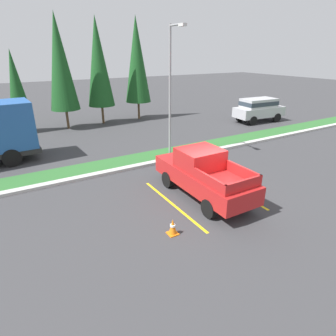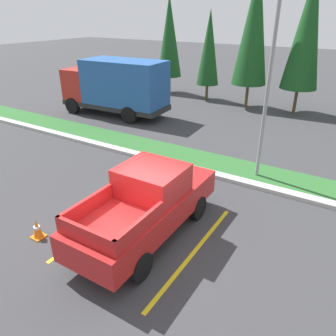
{
  "view_description": "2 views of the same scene",
  "coord_description": "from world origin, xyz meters",
  "px_view_note": "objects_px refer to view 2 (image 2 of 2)",
  "views": [
    {
      "loc": [
        -7.27,
        -8.46,
        5.96
      ],
      "look_at": [
        -1.08,
        2.01,
        0.97
      ],
      "focal_mm": 30.41,
      "sensor_mm": 36.0,
      "label": 1
    },
    {
      "loc": [
        4.42,
        -5.91,
        5.99
      ],
      "look_at": [
        -0.52,
        2.13,
        1.43
      ],
      "focal_mm": 34.83,
      "sensor_mm": 36.0,
      "label": 2
    }
  ],
  "objects_px": {
    "cargo_truck_distant": "(116,86)",
    "traffic_cone": "(37,229)",
    "cypress_tree_right_inner": "(308,27)",
    "cypress_tree_center": "(254,26)",
    "street_light": "(269,68)",
    "pickup_truck_main": "(148,204)",
    "cypress_tree_leftmost": "(169,37)",
    "cypress_tree_left_inner": "(209,48)"
  },
  "relations": [
    {
      "from": "pickup_truck_main",
      "to": "traffic_cone",
      "type": "height_order",
      "value": "pickup_truck_main"
    },
    {
      "from": "cargo_truck_distant",
      "to": "cypress_tree_center",
      "type": "bearing_deg",
      "value": 43.99
    },
    {
      "from": "cargo_truck_distant",
      "to": "cypress_tree_left_inner",
      "type": "relative_size",
      "value": 1.12
    },
    {
      "from": "cypress_tree_left_inner",
      "to": "traffic_cone",
      "type": "bearing_deg",
      "value": -80.33
    },
    {
      "from": "traffic_cone",
      "to": "pickup_truck_main",
      "type": "bearing_deg",
      "value": 34.85
    },
    {
      "from": "cypress_tree_left_inner",
      "to": "cypress_tree_right_inner",
      "type": "distance_m",
      "value": 6.58
    },
    {
      "from": "street_light",
      "to": "cypress_tree_right_inner",
      "type": "relative_size",
      "value": 0.84
    },
    {
      "from": "cypress_tree_left_inner",
      "to": "cypress_tree_center",
      "type": "distance_m",
      "value": 3.66
    },
    {
      "from": "cypress_tree_leftmost",
      "to": "cypress_tree_left_inner",
      "type": "relative_size",
      "value": 1.16
    },
    {
      "from": "cypress_tree_left_inner",
      "to": "cypress_tree_leftmost",
      "type": "bearing_deg",
      "value": 171.79
    },
    {
      "from": "cargo_truck_distant",
      "to": "street_light",
      "type": "relative_size",
      "value": 0.94
    },
    {
      "from": "street_light",
      "to": "cypress_tree_center",
      "type": "height_order",
      "value": "cypress_tree_center"
    },
    {
      "from": "cypress_tree_center",
      "to": "traffic_cone",
      "type": "bearing_deg",
      "value": -90.86
    },
    {
      "from": "pickup_truck_main",
      "to": "street_light",
      "type": "bearing_deg",
      "value": 73.43
    },
    {
      "from": "street_light",
      "to": "cypress_tree_center",
      "type": "distance_m",
      "value": 10.84
    },
    {
      "from": "cypress_tree_right_inner",
      "to": "cargo_truck_distant",
      "type": "bearing_deg",
      "value": -145.72
    },
    {
      "from": "cypress_tree_center",
      "to": "cypress_tree_right_inner",
      "type": "xyz_separation_m",
      "value": [
        3.13,
        0.34,
        -0.05
      ]
    },
    {
      "from": "cypress_tree_leftmost",
      "to": "cypress_tree_left_inner",
      "type": "height_order",
      "value": "cypress_tree_leftmost"
    },
    {
      "from": "cargo_truck_distant",
      "to": "cypress_tree_left_inner",
      "type": "bearing_deg",
      "value": 65.4
    },
    {
      "from": "cypress_tree_leftmost",
      "to": "cypress_tree_center",
      "type": "relative_size",
      "value": 0.82
    },
    {
      "from": "cypress_tree_leftmost",
      "to": "cargo_truck_distant",
      "type": "bearing_deg",
      "value": -85.76
    },
    {
      "from": "cypress_tree_right_inner",
      "to": "cypress_tree_center",
      "type": "bearing_deg",
      "value": -173.85
    },
    {
      "from": "pickup_truck_main",
      "to": "cypress_tree_left_inner",
      "type": "bearing_deg",
      "value": 109.65
    },
    {
      "from": "cargo_truck_distant",
      "to": "cypress_tree_left_inner",
      "type": "distance_m",
      "value": 7.56
    },
    {
      "from": "street_light",
      "to": "cypress_tree_left_inner",
      "type": "relative_size",
      "value": 1.18
    },
    {
      "from": "pickup_truck_main",
      "to": "cargo_truck_distant",
      "type": "bearing_deg",
      "value": 133.56
    },
    {
      "from": "cargo_truck_distant",
      "to": "traffic_cone",
      "type": "distance_m",
      "value": 12.67
    },
    {
      "from": "cypress_tree_right_inner",
      "to": "street_light",
      "type": "bearing_deg",
      "value": -85.54
    },
    {
      "from": "cypress_tree_leftmost",
      "to": "traffic_cone",
      "type": "xyz_separation_m",
      "value": [
        6.61,
        -18.21,
        -3.95
      ]
    },
    {
      "from": "street_light",
      "to": "cypress_tree_center",
      "type": "relative_size",
      "value": 0.84
    },
    {
      "from": "cypress_tree_right_inner",
      "to": "traffic_cone",
      "type": "height_order",
      "value": "cypress_tree_right_inner"
    },
    {
      "from": "cypress_tree_left_inner",
      "to": "traffic_cone",
      "type": "relative_size",
      "value": 10.32
    },
    {
      "from": "pickup_truck_main",
      "to": "cypress_tree_left_inner",
      "type": "height_order",
      "value": "cypress_tree_left_inner"
    },
    {
      "from": "cargo_truck_distant",
      "to": "cypress_tree_leftmost",
      "type": "xyz_separation_m",
      "value": [
        -0.53,
        7.2,
        2.39
      ]
    },
    {
      "from": "cargo_truck_distant",
      "to": "cypress_tree_right_inner",
      "type": "xyz_separation_m",
      "value": [
        9.47,
        6.45,
        3.28
      ]
    },
    {
      "from": "cypress_tree_leftmost",
      "to": "street_light",
      "type": "bearing_deg",
      "value": -45.85
    },
    {
      "from": "cargo_truck_distant",
      "to": "traffic_cone",
      "type": "height_order",
      "value": "cargo_truck_distant"
    },
    {
      "from": "cypress_tree_left_inner",
      "to": "traffic_cone",
      "type": "distance_m",
      "value": 18.26
    },
    {
      "from": "cypress_tree_center",
      "to": "traffic_cone",
      "type": "relative_size",
      "value": 14.63
    },
    {
      "from": "cypress_tree_left_inner",
      "to": "traffic_cone",
      "type": "height_order",
      "value": "cypress_tree_left_inner"
    },
    {
      "from": "cypress_tree_left_inner",
      "to": "cypress_tree_center",
      "type": "xyz_separation_m",
      "value": [
        3.27,
        -0.57,
        1.53
      ]
    },
    {
      "from": "pickup_truck_main",
      "to": "cypress_tree_center",
      "type": "xyz_separation_m",
      "value": [
        -2.39,
        15.28,
        4.13
      ]
    }
  ]
}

